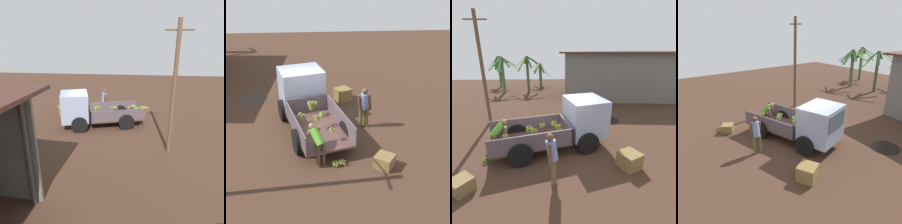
% 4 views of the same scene
% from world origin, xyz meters
% --- Properties ---
extents(ground, '(36.00, 36.00, 0.00)m').
position_xyz_m(ground, '(0.00, 0.00, 0.00)').
color(ground, '#432B1F').
extents(mud_patch_0, '(1.36, 1.36, 0.01)m').
position_xyz_m(mud_patch_0, '(2.98, 2.94, 0.00)').
color(mud_patch_0, black).
rests_on(mud_patch_0, ground).
extents(cargo_truck, '(5.07, 3.02, 2.09)m').
position_xyz_m(cargo_truck, '(0.70, 0.33, 1.09)').
color(cargo_truck, '#4F332F').
rests_on(cargo_truck, ground).
extents(warehouse_shed, '(10.41, 6.59, 3.86)m').
position_xyz_m(warehouse_shed, '(5.84, 8.80, 2.72)').
color(warehouse_shed, slate).
rests_on(warehouse_shed, ground).
extents(utility_pole, '(1.15, 0.18, 5.87)m').
position_xyz_m(utility_pole, '(-3.99, 2.95, 3.01)').
color(utility_pole, brown).
rests_on(utility_pole, ground).
extents(banana_palm_0, '(2.30, 2.20, 3.32)m').
position_xyz_m(banana_palm_0, '(-6.37, 13.34, 1.86)').
color(banana_palm_0, '#467236').
rests_on(banana_palm_0, ground).
extents(banana_palm_2, '(2.68, 2.41, 3.38)m').
position_xyz_m(banana_palm_2, '(-5.20, 10.43, 1.87)').
color(banana_palm_2, '#4E6D47').
rests_on(banana_palm_2, ground).
extents(banana_palm_3, '(2.49, 2.39, 2.52)m').
position_xyz_m(banana_palm_3, '(-1.93, 13.57, 1.34)').
color(banana_palm_3, '#506C44').
rests_on(banana_palm_3, ground).
extents(banana_palm_4, '(2.66, 2.58, 3.42)m').
position_xyz_m(banana_palm_4, '(-2.87, 10.76, 1.89)').
color(banana_palm_4, '#4B5E36').
rests_on(banana_palm_4, ground).
extents(person_foreground_visitor, '(0.39, 0.60, 1.74)m').
position_xyz_m(person_foreground_visitor, '(-0.22, -2.07, 0.96)').
color(person_foreground_visitor, brown).
rests_on(person_foreground_visitor, ground).
extents(person_worker_loading, '(0.78, 0.80, 1.35)m').
position_xyz_m(person_worker_loading, '(-2.50, -0.15, 0.79)').
color(person_worker_loading, brown).
rests_on(person_worker_loading, ground).
extents(banana_bunch_on_ground_0, '(0.24, 0.25, 0.20)m').
position_xyz_m(banana_bunch_on_ground_0, '(-2.77, -0.98, 0.11)').
color(banana_bunch_on_ground_0, brown).
rests_on(banana_bunch_on_ground_0, ground).
extents(banana_bunch_on_ground_1, '(0.23, 0.23, 0.21)m').
position_xyz_m(banana_bunch_on_ground_1, '(-2.85, -0.74, 0.11)').
color(banana_bunch_on_ground_1, brown).
rests_on(banana_bunch_on_ground_1, ground).
extents(wooden_crate_0, '(0.81, 0.81, 0.43)m').
position_xyz_m(wooden_crate_0, '(-2.97, -2.36, 0.22)').
color(wooden_crate_0, brown).
rests_on(wooden_crate_0, ground).
extents(wooden_crate_1, '(0.91, 0.91, 0.60)m').
position_xyz_m(wooden_crate_1, '(2.53, -1.46, 0.30)').
color(wooden_crate_1, brown).
rests_on(wooden_crate_1, ground).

